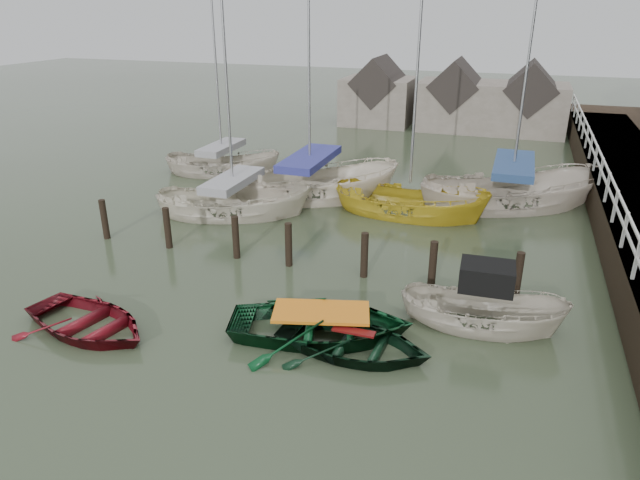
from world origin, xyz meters
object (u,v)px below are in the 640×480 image
at_px(sailboat_b, 310,197).
at_px(sailboat_d, 509,205).
at_px(rowboat_red, 89,331).
at_px(sailboat_c, 408,214).
at_px(rowboat_green, 321,336).
at_px(sailboat_a, 235,213).
at_px(rowboat_dkgreen, 353,352).
at_px(sailboat_e, 223,173).
at_px(motorboat, 481,323).

relative_size(sailboat_b, sailboat_d, 1.01).
bearing_deg(rowboat_red, sailboat_c, -15.50).
height_order(rowboat_green, sailboat_a, sailboat_a).
distance_m(rowboat_red, rowboat_dkgreen, 6.59).
bearing_deg(sailboat_e, sailboat_b, -125.81).
height_order(sailboat_a, sailboat_e, sailboat_a).
xyz_separation_m(sailboat_a, sailboat_e, (-3.13, 4.95, 0.00)).
relative_size(rowboat_red, sailboat_c, 0.34).
relative_size(motorboat, sailboat_e, 0.43).
distance_m(rowboat_green, rowboat_dkgreen, 1.02).
xyz_separation_m(rowboat_green, sailboat_b, (-3.92, 9.98, 0.06)).
bearing_deg(motorboat, sailboat_a, 58.37).
relative_size(rowboat_red, rowboat_dkgreen, 1.01).
relative_size(sailboat_a, sailboat_d, 0.77).
relative_size(rowboat_dkgreen, motorboat, 0.88).
xyz_separation_m(sailboat_b, sailboat_d, (7.91, 1.62, -0.00)).
xyz_separation_m(rowboat_green, sailboat_e, (-9.09, 12.05, 0.07)).
bearing_deg(sailboat_d, sailboat_c, 97.10).
height_order(sailboat_b, sailboat_d, sailboat_b).
distance_m(motorboat, sailboat_e, 16.41).
bearing_deg(sailboat_d, rowboat_dkgreen, 140.77).
distance_m(sailboat_a, sailboat_c, 6.70).
distance_m(sailboat_b, sailboat_e, 5.56).
bearing_deg(sailboat_b, rowboat_dkgreen, -178.69).
bearing_deg(motorboat, sailboat_e, 48.58).
distance_m(rowboat_green, sailboat_a, 9.27).
xyz_separation_m(rowboat_green, sailboat_c, (0.36, 9.33, 0.01)).
height_order(rowboat_dkgreen, sailboat_e, sailboat_e).
relative_size(motorboat, sailboat_a, 0.42).
height_order(rowboat_dkgreen, sailboat_d, sailboat_d).
height_order(rowboat_green, sailboat_e, sailboat_e).
bearing_deg(sailboat_b, rowboat_red, 148.35).
relative_size(rowboat_green, sailboat_c, 0.41).
xyz_separation_m(rowboat_red, sailboat_b, (1.62, 11.64, 0.06)).
distance_m(rowboat_green, sailboat_e, 15.09).
bearing_deg(rowboat_dkgreen, sailboat_c, 6.82).
distance_m(rowboat_red, sailboat_a, 8.77).
height_order(rowboat_green, sailboat_d, sailboat_d).
bearing_deg(sailboat_d, rowboat_green, 136.07).
height_order(motorboat, sailboat_a, sailboat_a).
distance_m(rowboat_dkgreen, sailboat_e, 15.99).
xyz_separation_m(sailboat_b, sailboat_e, (-5.17, 2.07, 0.00)).
relative_size(rowboat_red, sailboat_e, 0.39).
relative_size(rowboat_green, rowboat_dkgreen, 1.22).
height_order(rowboat_red, rowboat_dkgreen, rowboat_red).
bearing_deg(rowboat_red, motorboat, -57.13).
relative_size(rowboat_red, motorboat, 0.89).
bearing_deg(sailboat_e, rowboat_dkgreen, -155.20).
xyz_separation_m(rowboat_dkgreen, sailboat_d, (3.06, 12.01, 0.06)).
distance_m(rowboat_red, sailboat_e, 14.16).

